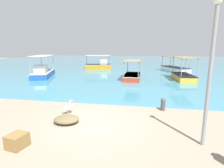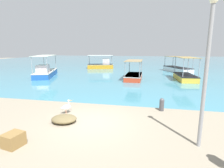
# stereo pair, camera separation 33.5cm
# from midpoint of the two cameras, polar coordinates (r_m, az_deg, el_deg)

# --- Properties ---
(ground) EXTENTS (120.00, 120.00, 0.00)m
(ground) POSITION_cam_midpoint_polar(r_m,az_deg,el_deg) (9.17, -6.91, -12.37)
(ground) COLOR gray
(harbor_water) EXTENTS (110.00, 90.00, 0.00)m
(harbor_water) POSITION_cam_midpoint_polar(r_m,az_deg,el_deg) (56.19, 7.86, 7.37)
(harbor_water) COLOR teal
(harbor_water) RESTS_ON ground
(fishing_boat_near_right) EXTENTS (2.24, 4.97, 2.75)m
(fishing_boat_near_right) POSITION_cam_midpoint_polar(r_m,az_deg,el_deg) (23.05, 21.85, 2.61)
(fishing_boat_near_right) COLOR gold
(fishing_boat_near_right) RESTS_ON harbor_water
(fishing_boat_outer) EXTENTS (4.24, 7.07, 2.85)m
(fishing_boat_outer) POSITION_cam_midpoint_polar(r_m,az_deg,el_deg) (25.54, -21.90, 3.68)
(fishing_boat_outer) COLOR #2157AD
(fishing_boat_outer) RESTS_ON harbor_water
(fishing_boat_far_left) EXTENTS (1.98, 5.02, 2.34)m
(fishing_boat_far_left) POSITION_cam_midpoint_polar(r_m,az_deg,el_deg) (21.93, 6.21, 2.82)
(fishing_boat_far_left) COLOR red
(fishing_boat_far_left) RESTS_ON harbor_water
(fishing_boat_far_right) EXTENTS (4.21, 6.15, 2.51)m
(fishing_boat_far_right) POSITION_cam_midpoint_polar(r_m,az_deg,el_deg) (30.77, 19.51, 4.79)
(fishing_boat_far_right) COLOR white
(fishing_boat_far_right) RESTS_ON harbor_water
(fishing_boat_near_left) EXTENTS (5.29, 3.23, 2.56)m
(fishing_boat_near_left) POSITION_cam_midpoint_polar(r_m,az_deg,el_deg) (34.23, -4.57, 6.23)
(fishing_boat_near_left) COLOR orange
(fishing_boat_near_left) RESTS_ON harbor_water
(pelican) EXTENTS (0.63, 0.67, 0.80)m
(pelican) POSITION_cam_midpoint_polar(r_m,az_deg,el_deg) (10.48, -15.09, -7.43)
(pelican) COLOR #E0997A
(pelican) RESTS_ON ground
(lamp_post) EXTENTS (0.28, 0.28, 5.40)m
(lamp_post) POSITION_cam_midpoint_polar(r_m,az_deg,el_deg) (7.10, 28.38, 5.02)
(lamp_post) COLOR gray
(lamp_post) RESTS_ON ground
(mooring_bollard) EXTENTS (0.29, 0.29, 0.78)m
(mooring_bollard) POSITION_cam_midpoint_polar(r_m,az_deg,el_deg) (11.07, 15.48, -6.21)
(mooring_bollard) COLOR #47474C
(mooring_bollard) RESTS_ON ground
(net_pile) EXTENTS (1.29, 1.10, 0.35)m
(net_pile) POSITION_cam_midpoint_polar(r_m,az_deg,el_deg) (9.36, -15.66, -11.05)
(net_pile) COLOR brown
(net_pile) RESTS_ON ground
(cargo_crate) EXTENTS (0.74, 0.78, 0.53)m
(cargo_crate) POSITION_cam_midpoint_polar(r_m,az_deg,el_deg) (7.87, -29.68, -15.85)
(cargo_crate) COLOR olive
(cargo_crate) RESTS_ON ground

